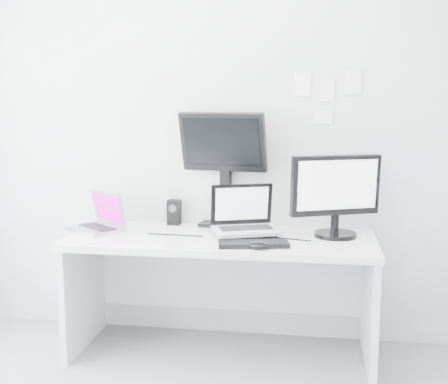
{
  "coord_description": "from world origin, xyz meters",
  "views": [
    {
      "loc": [
        0.53,
        -2.1,
        1.53
      ],
      "look_at": [
        0.02,
        1.23,
        1.0
      ],
      "focal_mm": 47.27,
      "sensor_mm": 36.0,
      "label": 1
    }
  ],
  "objects": [
    {
      "name": "back_wall",
      "position": [
        0.0,
        1.6,
        1.35
      ],
      "size": [
        3.6,
        0.0,
        3.6
      ],
      "primitive_type": "plane",
      "rotation": [
        1.57,
        0.0,
        0.0
      ],
      "color": "silver",
      "rests_on": "ground"
    },
    {
      "name": "desk",
      "position": [
        0.0,
        1.25,
        0.36
      ],
      "size": [
        1.8,
        0.7,
        0.73
      ],
      "primitive_type": "cube",
      "color": "white",
      "rests_on": "ground"
    },
    {
      "name": "macbook",
      "position": [
        -0.79,
        1.29,
        0.86
      ],
      "size": [
        0.42,
        0.4,
        0.25
      ],
      "primitive_type": "cube",
      "rotation": [
        0.0,
        0.0,
        -0.66
      ],
      "color": "#A7A7AB",
      "rests_on": "desk"
    },
    {
      "name": "speaker",
      "position": [
        -0.36,
        1.55,
        0.81
      ],
      "size": [
        0.09,
        0.09,
        0.16
      ],
      "primitive_type": "cube",
      "rotation": [
        0.0,
        0.0,
        0.2
      ],
      "color": "black",
      "rests_on": "desk"
    },
    {
      "name": "dell_laptop",
      "position": [
        0.15,
        1.25,
        0.89
      ],
      "size": [
        0.45,
        0.41,
        0.31
      ],
      "primitive_type": "cube",
      "rotation": [
        0.0,
        0.0,
        0.37
      ],
      "color": "#ACAEB4",
      "rests_on": "desk"
    },
    {
      "name": "rear_monitor",
      "position": [
        -0.03,
        1.55,
        1.1
      ],
      "size": [
        0.57,
        0.29,
        0.74
      ],
      "primitive_type": "cube",
      "rotation": [
        0.0,
        0.0,
        -0.18
      ],
      "color": "black",
      "rests_on": "desk"
    },
    {
      "name": "samsung_monitor",
      "position": [
        0.66,
        1.35,
        0.98
      ],
      "size": [
        0.6,
        0.44,
        0.5
      ],
      "primitive_type": "cube",
      "rotation": [
        0.0,
        0.0,
        0.4
      ],
      "color": "black",
      "rests_on": "desk"
    },
    {
      "name": "keyboard",
      "position": [
        0.21,
        1.05,
        0.74
      ],
      "size": [
        0.4,
        0.21,
        0.03
      ],
      "primitive_type": "cube",
      "rotation": [
        0.0,
        0.0,
        0.19
      ],
      "color": "black",
      "rests_on": "desk"
    },
    {
      "name": "mouse",
      "position": [
        0.24,
        0.99,
        0.75
      ],
      "size": [
        0.13,
        0.11,
        0.04
      ],
      "primitive_type": "ellipsoid",
      "rotation": [
        0.0,
        0.0,
        -0.34
      ],
      "color": "black",
      "rests_on": "desk"
    },
    {
      "name": "wall_note_0",
      "position": [
        0.45,
        1.59,
        1.62
      ],
      "size": [
        0.1,
        0.0,
        0.14
      ],
      "primitive_type": "cube",
      "color": "white",
      "rests_on": "back_wall"
    },
    {
      "name": "wall_note_1",
      "position": [
        0.6,
        1.59,
        1.58
      ],
      "size": [
        0.09,
        0.0,
        0.13
      ],
      "primitive_type": "cube",
      "color": "white",
      "rests_on": "back_wall"
    },
    {
      "name": "wall_note_2",
      "position": [
        0.75,
        1.59,
        1.63
      ],
      "size": [
        0.1,
        0.0,
        0.14
      ],
      "primitive_type": "cube",
      "color": "white",
      "rests_on": "back_wall"
    },
    {
      "name": "wall_note_3",
      "position": [
        0.58,
        1.59,
        1.42
      ],
      "size": [
        0.11,
        0.0,
        0.08
      ],
      "primitive_type": "cube",
      "color": "white",
      "rests_on": "back_wall"
    }
  ]
}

